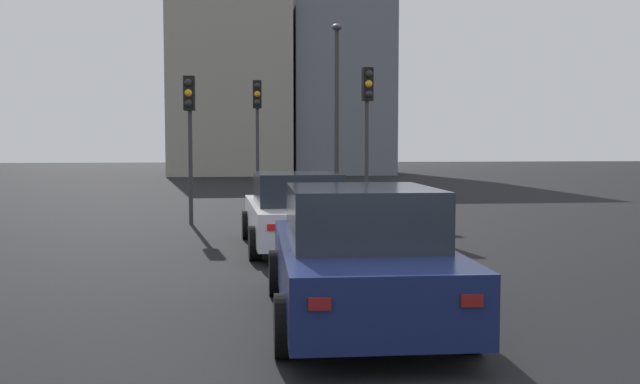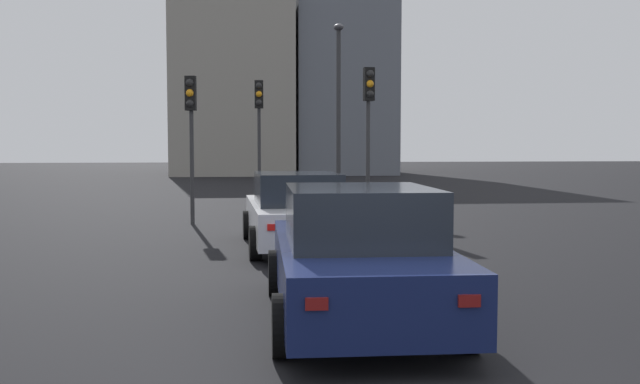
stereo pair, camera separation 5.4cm
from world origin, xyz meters
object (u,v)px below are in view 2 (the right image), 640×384
Objects in this scene: traffic_light_near_right at (191,118)px; traffic_light_far_left at (259,117)px; street_lamp_kerbside at (339,97)px; traffic_light_near_left at (369,111)px; car_white_lead at (296,212)px; car_navy_second at (357,257)px.

traffic_light_far_left is at bearing 162.91° from traffic_light_near_right.
traffic_light_near_left is at bearing 179.82° from street_lamp_kerbside.
car_white_lead is at bearing 35.55° from traffic_light_near_right.
traffic_light_far_left is (8.67, 0.55, 2.27)m from car_white_lead.
street_lamp_kerbside reaches higher than traffic_light_near_right.
car_navy_second is 10.96m from traffic_light_near_left.
car_navy_second is 1.11× the size of traffic_light_near_left.
traffic_light_near_right reaches higher than car_navy_second.
car_white_lead is 11.44m from street_lamp_kerbside.
car_navy_second is at bearing -179.38° from car_white_lead.
traffic_light_near_right is 0.61× the size of street_lamp_kerbside.
traffic_light_near_right is (-0.07, 4.77, -0.20)m from traffic_light_near_left.
traffic_light_near_right is at bearing 26.12° from car_white_lead.
traffic_light_far_left is 3.66m from street_lamp_kerbside.
traffic_light_near_right is 4.57m from traffic_light_far_left.
car_navy_second is at bearing 172.93° from street_lamp_kerbside.
car_white_lead is 5.95m from car_navy_second.
traffic_light_far_left reaches higher than car_navy_second.
traffic_light_far_left reaches higher than traffic_light_near_right.
traffic_light_far_left is 0.65× the size of street_lamp_kerbside.
street_lamp_kerbside is at bearing 173.37° from traffic_light_near_left.
traffic_light_far_left is at bearing -151.25° from traffic_light_near_left.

